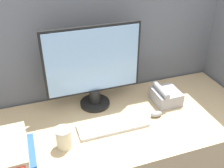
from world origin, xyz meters
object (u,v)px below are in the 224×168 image
Objects in this scene: monitor at (93,68)px; coffee_cup at (64,138)px; desk_telephone at (166,96)px; book_stack at (8,155)px; mouse at (156,114)px; keyboard at (113,125)px.

monitor is 0.45m from coffee_cup.
coffee_cup is 0.65× the size of desk_telephone.
book_stack reaches higher than desk_telephone.
book_stack is (-0.84, -0.11, 0.05)m from mouse.
book_stack is 1.00m from desk_telephone.
monitor is at bearing 142.50° from mouse.
desk_telephone is at bearing -15.92° from monitor.
book_stack is 1.69× the size of desk_telephone.
desk_telephone is (0.41, 0.12, 0.04)m from keyboard.
monitor is 0.66m from book_stack.
monitor is at bearing 164.08° from desk_telephone.
desk_telephone reaches higher than keyboard.
monitor reaches higher than keyboard.
coffee_cup is (-0.25, -0.32, -0.21)m from monitor.
book_stack is at bearing -172.56° from mouse.
monitor is 0.47m from mouse.
coffee_cup is 0.39× the size of book_stack.
coffee_cup is at bearing 8.31° from book_stack.
keyboard is 0.28m from mouse.
mouse is 0.24× the size of book_stack.
book_stack is at bearing -169.12° from keyboard.
coffee_cup reaches higher than mouse.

